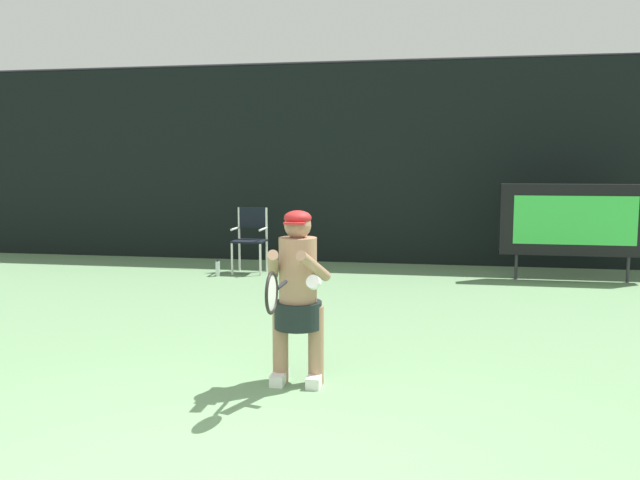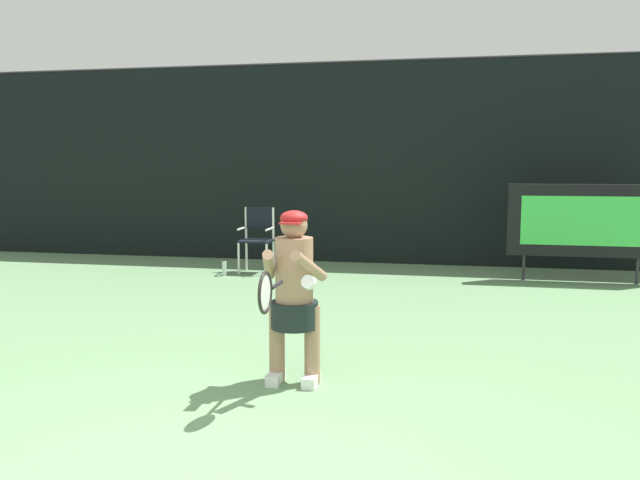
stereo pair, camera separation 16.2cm
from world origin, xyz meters
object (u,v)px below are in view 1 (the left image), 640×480
object	(u,v)px
umpire_chair	(250,236)
tennis_player	(298,291)
scoreboard	(573,220)
tennis_racket	(272,292)
water_bottle	(218,269)

from	to	relation	value
umpire_chair	tennis_player	world-z (taller)	tennis_player
umpire_chair	scoreboard	bearing A→B (deg)	1.41
scoreboard	tennis_racket	size ratio (longest dim) A/B	3.65
scoreboard	tennis_player	size ratio (longest dim) A/B	1.54
umpire_chair	tennis_player	xyz separation A→B (m)	(1.94, -5.24, 0.15)
scoreboard	water_bottle	xyz separation A→B (m)	(-5.54, -0.58, -0.82)
scoreboard	tennis_player	world-z (taller)	scoreboard
water_bottle	umpire_chair	bearing A→B (deg)	46.99
scoreboard	tennis_player	distance (m)	6.24
tennis_player	tennis_racket	xyz separation A→B (m)	(-0.05, -0.63, 0.12)
scoreboard	tennis_player	bearing A→B (deg)	-120.68
umpire_chair	tennis_racket	bearing A→B (deg)	-72.15
water_bottle	tennis_player	world-z (taller)	tennis_player
tennis_racket	umpire_chair	bearing A→B (deg)	88.74
umpire_chair	tennis_racket	xyz separation A→B (m)	(1.89, -5.87, 0.27)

